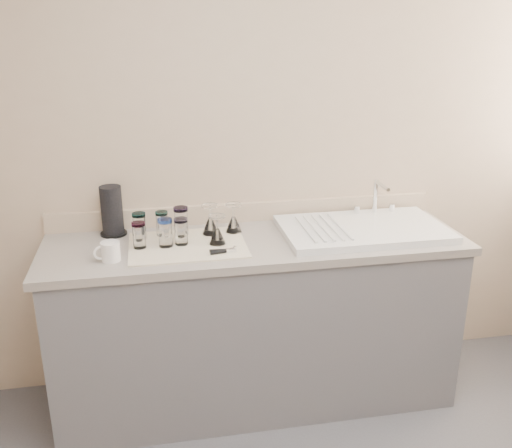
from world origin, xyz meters
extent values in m
cube|color=tan|center=(0.00, 1.50, 1.25)|extent=(3.50, 0.04, 2.50)
cube|color=slate|center=(0.00, 1.20, 0.43)|extent=(2.00, 0.60, 0.86)
cube|color=gray|center=(0.00, 1.20, 0.88)|extent=(2.06, 0.62, 0.04)
cube|color=white|center=(0.55, 1.20, 0.92)|extent=(0.82, 0.50, 0.03)
cylinder|color=silver|center=(0.69, 1.40, 1.03)|extent=(0.02, 0.02, 0.18)
cylinder|color=silver|center=(0.69, 1.32, 1.10)|extent=(0.02, 0.16, 0.02)
cylinder|color=silver|center=(0.59, 1.40, 0.96)|extent=(0.03, 0.03, 0.04)
cylinder|color=silver|center=(0.79, 1.40, 0.96)|extent=(0.03, 0.03, 0.04)
cube|color=white|center=(-0.34, 1.18, 0.90)|extent=(0.55, 0.42, 0.01)
cylinder|color=white|center=(-0.56, 1.31, 0.96)|extent=(0.06, 0.06, 0.11)
cylinder|color=#10757F|center=(-0.56, 1.31, 1.03)|extent=(0.07, 0.07, 0.02)
cylinder|color=white|center=(-0.45, 1.33, 0.96)|extent=(0.06, 0.06, 0.11)
cylinder|color=#26B1B1|center=(-0.45, 1.33, 1.02)|extent=(0.06, 0.06, 0.02)
cylinder|color=white|center=(-0.35, 1.32, 0.97)|extent=(0.07, 0.07, 0.12)
cylinder|color=#613AA2|center=(-0.35, 1.32, 1.04)|extent=(0.07, 0.07, 0.02)
cylinder|color=white|center=(-0.56, 1.18, 0.96)|extent=(0.06, 0.06, 0.11)
cylinder|color=#D92B85|center=(-0.56, 1.18, 1.03)|extent=(0.06, 0.06, 0.02)
cylinder|color=white|center=(-0.44, 1.18, 0.97)|extent=(0.06, 0.06, 0.12)
cylinder|color=blue|center=(-0.44, 1.18, 1.04)|extent=(0.07, 0.07, 0.02)
cylinder|color=white|center=(-0.36, 1.19, 0.96)|extent=(0.06, 0.06, 0.11)
cylinder|color=#B39CE7|center=(-0.36, 1.19, 1.03)|extent=(0.06, 0.06, 0.02)
cone|color=white|center=(-0.21, 1.31, 0.95)|extent=(0.08, 0.08, 0.08)
cylinder|color=white|center=(-0.21, 1.31, 1.02)|extent=(0.01, 0.01, 0.06)
cylinder|color=white|center=(-0.21, 1.31, 1.05)|extent=(0.08, 0.08, 0.01)
cone|color=white|center=(-0.09, 1.31, 0.95)|extent=(0.08, 0.08, 0.08)
cylinder|color=white|center=(-0.09, 1.31, 1.01)|extent=(0.01, 0.01, 0.06)
cylinder|color=white|center=(-0.09, 1.31, 1.05)|extent=(0.08, 0.08, 0.01)
cone|color=white|center=(-0.19, 1.16, 0.95)|extent=(0.08, 0.08, 0.07)
cylinder|color=white|center=(-0.19, 1.16, 1.01)|extent=(0.01, 0.01, 0.06)
cylinder|color=white|center=(-0.19, 1.16, 1.05)|extent=(0.08, 0.08, 0.01)
cube|color=silver|center=(-0.15, 1.05, 0.92)|extent=(0.05, 0.03, 0.02)
cylinder|color=black|center=(-0.20, 1.04, 0.92)|extent=(0.10, 0.03, 0.02)
cylinder|color=black|center=(-0.20, 1.06, 0.92)|extent=(0.10, 0.02, 0.02)
cylinder|color=white|center=(-0.68, 1.07, 0.94)|extent=(0.10, 0.10, 0.09)
torus|color=white|center=(-0.73, 1.06, 0.94)|extent=(0.07, 0.03, 0.07)
cylinder|color=black|center=(-0.69, 1.41, 0.91)|extent=(0.13, 0.13, 0.01)
cylinder|color=black|center=(-0.69, 1.41, 1.03)|extent=(0.11, 0.11, 0.24)
camera|label=1|loc=(-0.49, -1.36, 1.91)|focal=40.00mm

